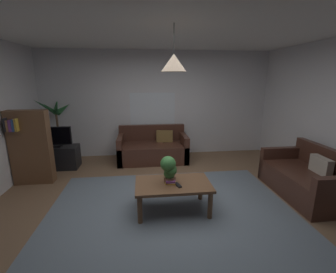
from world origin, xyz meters
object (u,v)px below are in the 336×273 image
couch_under_window (153,149)px  pendant_lamp (174,63)px  bookshelf_corner (31,147)px  remote_on_table_0 (178,185)px  book_on_table_0 (170,183)px  tv_stand (58,157)px  potted_plant_on_table (169,169)px  potted_palm_corner (58,132)px  tv (55,137)px  coffee_table (173,187)px  book_on_table_1 (171,181)px  couch_right_side (307,180)px

couch_under_window → pendant_lamp: size_ratio=2.78×
bookshelf_corner → remote_on_table_0: bearing=-27.8°
book_on_table_0 → pendant_lamp: size_ratio=0.25×
tv_stand → bookshelf_corner: 0.88m
couch_under_window → tv_stand: couch_under_window is taller
tv_stand → remote_on_table_0: bearing=-41.0°
remote_on_table_0 → bookshelf_corner: bookshelf_corner is taller
potted_plant_on_table → potted_palm_corner: (-2.36, 2.41, 0.07)m
remote_on_table_0 → tv: size_ratio=0.23×
tv_stand → pendant_lamp: (2.32, -1.97, 1.90)m
couch_under_window → tv: tv is taller
pendant_lamp → potted_plant_on_table: bearing=156.8°
tv_stand → potted_plant_on_table: bearing=-40.7°
book_on_table_0 → bookshelf_corner: bookshelf_corner is taller
tv_stand → couch_under_window: bearing=7.0°
bookshelf_corner → potted_palm_corner: bearing=85.3°
remote_on_table_0 → bookshelf_corner: bearing=135.2°
book_on_table_0 → tv_stand: bearing=138.9°
couch_under_window → bookshelf_corner: 2.56m
coffee_table → bookshelf_corner: bookshelf_corner is taller
potted_palm_corner → tv_stand: bearing=-79.1°
tv → couch_under_window: bearing=7.6°
coffee_table → book_on_table_1: (-0.04, -0.02, 0.10)m
couch_right_side → tv_stand: (-4.66, 1.76, -0.02)m
potted_plant_on_table → coffee_table: bearing=-23.2°
potted_palm_corner → potted_plant_on_table: bearing=-45.7°
coffee_table → book_on_table_1: book_on_table_1 is taller
book_on_table_0 → remote_on_table_0: 0.13m
potted_palm_corner → couch_right_side: bearing=-25.1°
couch_right_side → potted_palm_corner: potted_palm_corner is taller
potted_plant_on_table → tv: size_ratio=0.58×
couch_right_side → coffee_table: couch_right_side is taller
remote_on_table_0 → tv_stand: bearing=121.9°
book_on_table_0 → book_on_table_1: (0.00, -0.00, 0.03)m
book_on_table_1 → tv: tv is taller
couch_right_side → tv: tv is taller
couch_under_window → coffee_table: couch_under_window is taller
book_on_table_1 → tv: (-2.28, 1.98, 0.24)m
couch_right_side → remote_on_table_0: 2.30m
coffee_table → book_on_table_1: size_ratio=7.93×
couch_right_side → potted_plant_on_table: size_ratio=3.66×
couch_right_side → tv: size_ratio=2.14×
coffee_table → pendant_lamp: pendant_lamp is taller
tv → tv_stand: bearing=90.0°
book_on_table_1 → tv: size_ratio=0.20×
remote_on_table_0 → pendant_lamp: size_ratio=0.27×
book_on_table_1 → couch_under_window: bearing=93.8°
book_on_table_1 → remote_on_table_0: bearing=-37.5°
couch_under_window → book_on_table_0: 2.27m
book_on_table_0 → remote_on_table_0: same height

